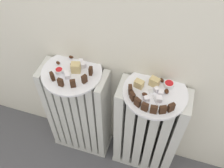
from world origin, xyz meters
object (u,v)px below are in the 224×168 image
(radiator_left, at_px, (79,113))
(plate_left, at_px, (72,72))
(radiator_right, at_px, (147,132))
(fork, at_px, (153,96))
(jam_bowl_left, at_px, (59,71))
(plate_right, at_px, (155,92))
(jam_bowl_right, at_px, (169,84))

(radiator_left, distance_m, plate_left, 0.35)
(radiator_right, bearing_deg, fork, -94.37)
(jam_bowl_left, bearing_deg, plate_left, 23.21)
(jam_bowl_left, xyz_separation_m, fork, (0.46, -0.01, -0.01))
(radiator_right, bearing_deg, plate_right, 0.00)
(plate_right, relative_size, jam_bowl_right, 6.38)
(jam_bowl_left, relative_size, jam_bowl_right, 0.84)
(plate_left, distance_m, plate_right, 0.41)
(radiator_right, relative_size, fork, 7.33)
(radiator_left, height_order, plate_right, plate_right)
(jam_bowl_left, relative_size, fork, 0.41)
(radiator_left, bearing_deg, jam_bowl_left, -156.79)
(radiator_left, bearing_deg, fork, -4.32)
(radiator_right, distance_m, jam_bowl_left, 0.59)
(radiator_right, xyz_separation_m, plate_right, (0.00, 0.00, 0.35))
(radiator_left, distance_m, jam_bowl_left, 0.37)
(plate_right, xyz_separation_m, jam_bowl_left, (-0.46, -0.02, 0.02))
(radiator_right, height_order, plate_right, plate_right)
(radiator_right, xyz_separation_m, jam_bowl_left, (-0.46, -0.02, 0.37))
(jam_bowl_left, height_order, fork, jam_bowl_left)
(jam_bowl_right, xyz_separation_m, fork, (-0.05, -0.08, -0.01))
(radiator_left, bearing_deg, radiator_right, -0.00)
(fork, bearing_deg, radiator_left, 175.68)
(plate_right, relative_size, fork, 3.17)
(plate_left, bearing_deg, plate_right, 0.00)
(jam_bowl_left, bearing_deg, jam_bowl_right, 8.27)
(plate_right, bearing_deg, jam_bowl_right, 45.37)
(radiator_right, distance_m, jam_bowl_right, 0.37)
(plate_left, distance_m, jam_bowl_right, 0.46)
(radiator_right, bearing_deg, jam_bowl_left, -177.19)
(plate_right, distance_m, jam_bowl_right, 0.07)
(jam_bowl_left, distance_m, fork, 0.46)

